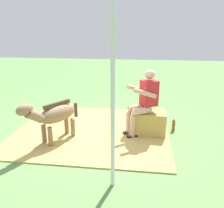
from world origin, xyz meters
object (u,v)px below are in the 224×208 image
(pony_standing, at_px, (54,115))
(tent_pole_left, at_px, (113,104))
(person_seated, at_px, (144,100))
(soda_bottle, at_px, (174,125))
(hay_bale, at_px, (150,123))

(pony_standing, xyz_separation_m, tent_pole_left, (-1.29, 1.21, 0.66))
(tent_pole_left, bearing_deg, person_seated, -102.78)
(person_seated, bearing_deg, soda_bottle, -158.23)
(hay_bale, xyz_separation_m, person_seated, (0.15, 0.05, 0.52))
(soda_bottle, bearing_deg, tent_pole_left, 62.37)
(hay_bale, height_order, person_seated, person_seated)
(person_seated, bearing_deg, tent_pole_left, 77.22)
(person_seated, height_order, soda_bottle, person_seated)
(person_seated, distance_m, pony_standing, 1.81)
(hay_bale, height_order, tent_pole_left, tent_pole_left)
(hay_bale, relative_size, pony_standing, 0.53)
(hay_bale, bearing_deg, pony_standing, 19.16)
(hay_bale, relative_size, soda_bottle, 2.24)
(pony_standing, relative_size, tent_pole_left, 0.49)
(pony_standing, xyz_separation_m, soda_bottle, (-2.37, -0.86, -0.43))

